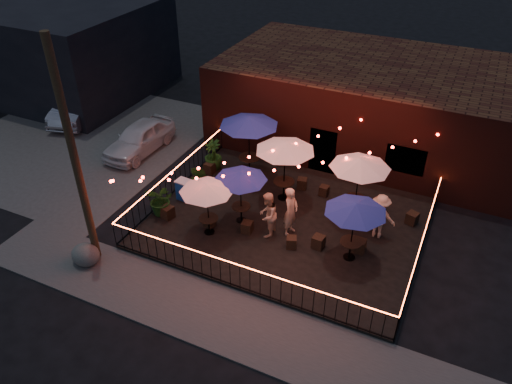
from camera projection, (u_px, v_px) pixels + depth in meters
ground at (265, 255)px, 17.86m from camera, size 110.00×110.00×0.00m
patio at (287, 222)px, 19.31m from camera, size 10.00×8.00×0.15m
sidewalk at (222, 318)px, 15.42m from camera, size 18.00×2.50×0.05m
parking_lot at (81, 139)px, 25.05m from camera, size 11.00×12.00×0.02m
brick_building at (371, 103)px, 23.84m from camera, size 14.00×8.00×4.00m
background_building at (51, 45)px, 29.48m from camera, size 12.00×9.00×5.00m
utility_pole at (75, 160)px, 15.55m from camera, size 0.26×0.26×8.00m
fence_front at (240, 277)px, 15.99m from camera, size 10.00×0.04×1.04m
fence_left at (176, 180)px, 20.73m from camera, size 0.04×8.00×1.04m
fence_right at (421, 247)px, 17.22m from camera, size 0.04×8.00×1.04m
festoon_lights at (260, 166)px, 18.06m from camera, size 10.02×8.72×1.32m
cafe_table_0 at (206, 188)px, 17.57m from camera, size 2.48×2.48×2.18m
cafe_table_1 at (249, 122)px, 20.65m from camera, size 2.69×2.69×2.78m
cafe_table_2 at (240, 177)px, 18.15m from camera, size 2.64×2.64×2.21m
cafe_table_3 at (285, 147)px, 19.20m from camera, size 2.38×2.38×2.61m
cafe_table_4 at (356, 208)px, 16.33m from camera, size 2.45×2.45×2.34m
cafe_table_5 at (360, 164)px, 18.30m from camera, size 2.90×2.90×2.53m
bistro_chair_0 at (168, 212)px, 19.31m from camera, size 0.50×0.50×0.50m
bistro_chair_1 at (209, 221)px, 18.88m from camera, size 0.42×0.42×0.43m
bistro_chair_2 at (210, 168)px, 22.02m from camera, size 0.44×0.44×0.48m
bistro_chair_3 at (248, 185)px, 20.90m from camera, size 0.49×0.49×0.51m
bistro_chair_4 at (247, 227)px, 18.58m from camera, size 0.42×0.42×0.45m
bistro_chair_5 at (291, 242)px, 17.88m from camera, size 0.46×0.46×0.43m
bistro_chair_6 at (302, 184)px, 21.01m from camera, size 0.46×0.46×0.46m
bistro_chair_7 at (324, 191)px, 20.60m from camera, size 0.37×0.37×0.42m
bistro_chair_8 at (318, 242)px, 17.87m from camera, size 0.44×0.44×0.47m
bistro_chair_9 at (359, 246)px, 17.68m from camera, size 0.42×0.42×0.49m
bistro_chair_10 at (355, 203)px, 19.88m from camera, size 0.44×0.44×0.46m
bistro_chair_11 at (412, 218)px, 19.03m from camera, size 0.49×0.49×0.47m
patron_a at (291, 211)px, 18.13m from camera, size 0.52×0.75×1.97m
patron_b at (268, 215)px, 18.09m from camera, size 0.77×0.94×1.80m
patron_c at (380, 216)px, 18.04m from camera, size 1.19×0.73×1.79m
potted_shrub_a at (161, 200)px, 19.29m from camera, size 1.29×1.16×1.29m
potted_shrub_b at (199, 179)px, 20.44m from camera, size 0.93×0.84×1.40m
potted_shrub_c at (213, 155)px, 22.06m from camera, size 1.03×1.03×1.41m
cooler at (185, 190)px, 20.23m from camera, size 0.71×0.54×0.88m
boulder at (86, 255)px, 17.31m from camera, size 1.06×0.93×0.75m
car_white at (140, 138)px, 23.66m from camera, size 1.77×4.19×1.41m
car_silver at (80, 103)px, 26.71m from camera, size 2.98×5.09×1.59m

